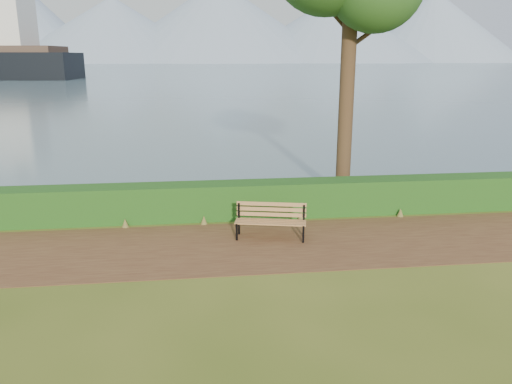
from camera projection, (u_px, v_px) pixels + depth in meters
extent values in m
plane|color=#445618|center=(253.00, 250.00, 11.80)|extent=(140.00, 140.00, 0.00)
cube|color=#512C1C|center=(251.00, 245.00, 12.08)|extent=(40.00, 3.40, 0.01)
cube|color=#184313|center=(242.00, 200.00, 14.16)|extent=(32.00, 0.85, 1.00)
cube|color=#435F6C|center=(195.00, 65.00, 260.82)|extent=(700.00, 510.00, 0.00)
cone|color=#8093AA|center=(8.00, 15.00, 378.87)|extent=(140.00, 140.00, 70.00)
cone|color=#8093AA|center=(114.00, 30.00, 376.78)|extent=(160.00, 160.00, 48.00)
cone|color=#8093AA|center=(219.00, 22.00, 393.91)|extent=(190.00, 190.00, 62.00)
cone|color=#8093AA|center=(331.00, 30.00, 401.25)|extent=(170.00, 170.00, 50.00)
cone|color=#8093AA|center=(432.00, 26.00, 420.34)|extent=(150.00, 150.00, 58.00)
cone|color=#8093AA|center=(182.00, 40.00, 417.87)|extent=(120.00, 120.00, 35.00)
cone|color=#8093AA|center=(368.00, 38.00, 431.20)|extent=(130.00, 130.00, 40.00)
cube|color=black|center=(237.00, 232.00, 12.37)|extent=(0.06, 0.07, 0.44)
cube|color=black|center=(239.00, 219.00, 12.74)|extent=(0.06, 0.07, 0.84)
cube|color=black|center=(238.00, 222.00, 12.53)|extent=(0.16, 0.51, 0.05)
cube|color=black|center=(303.00, 234.00, 12.21)|extent=(0.06, 0.07, 0.44)
cube|color=black|center=(304.00, 221.00, 12.57)|extent=(0.06, 0.07, 0.84)
cube|color=black|center=(304.00, 224.00, 12.37)|extent=(0.16, 0.51, 0.05)
cube|color=olive|center=(270.00, 224.00, 12.26)|extent=(1.74, 0.48, 0.03)
cube|color=olive|center=(270.00, 223.00, 12.38)|extent=(1.74, 0.48, 0.03)
cube|color=olive|center=(271.00, 221.00, 12.50)|extent=(1.74, 0.48, 0.03)
cube|color=olive|center=(271.00, 220.00, 12.62)|extent=(1.74, 0.48, 0.03)
cube|color=olive|center=(271.00, 214.00, 12.65)|extent=(1.73, 0.43, 0.10)
cube|color=olive|center=(271.00, 209.00, 12.61)|extent=(1.73, 0.43, 0.10)
cube|color=olive|center=(271.00, 204.00, 12.57)|extent=(1.73, 0.43, 0.10)
cylinder|color=#321F14|center=(348.00, 67.00, 15.12)|extent=(0.46, 0.46, 8.27)
cylinder|color=#321F14|center=(366.00, 35.00, 14.94)|extent=(1.21, 0.14, 0.90)
cylinder|color=#321F14|center=(334.00, 15.00, 14.79)|extent=(0.94, 0.43, 0.83)
cube|color=silver|center=(4.00, 20.00, 97.45)|extent=(10.39, 9.72, 11.41)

